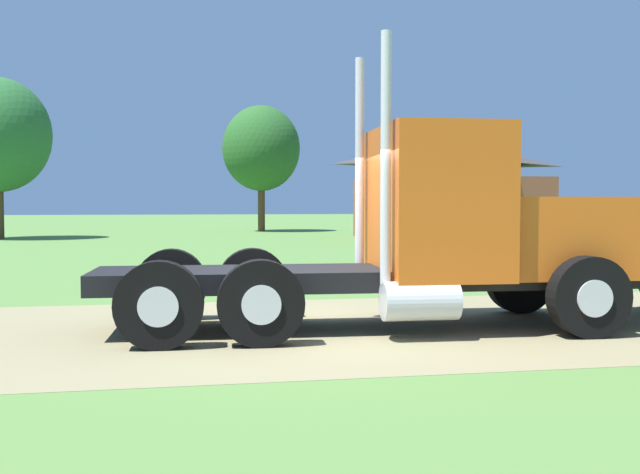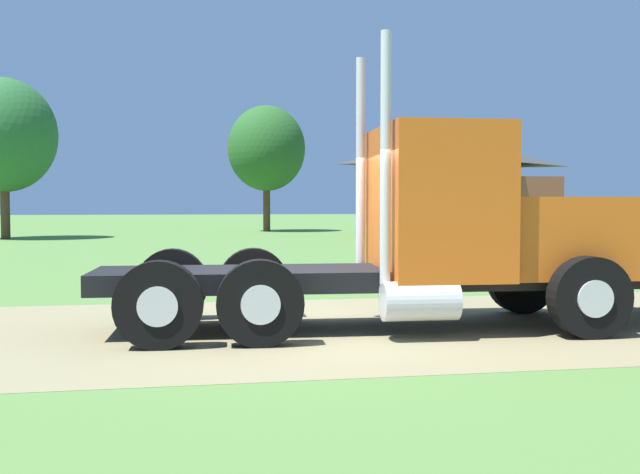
# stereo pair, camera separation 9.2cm
# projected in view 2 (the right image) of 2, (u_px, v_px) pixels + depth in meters

# --- Properties ---
(ground_plane) EXTENTS (200.00, 200.00, 0.00)m
(ground_plane) POSITION_uv_depth(u_px,v_px,m) (293.00, 329.00, 10.49)
(ground_plane) COLOR #557F3B
(dirt_track) EXTENTS (120.00, 6.09, 0.01)m
(dirt_track) POSITION_uv_depth(u_px,v_px,m) (293.00, 329.00, 10.49)
(dirt_track) COLOR #8A805A
(dirt_track) RESTS_ON ground_plane
(truck_foreground_white) EXTENTS (8.03, 2.92, 4.03)m
(truck_foreground_white) POSITION_uv_depth(u_px,v_px,m) (446.00, 235.00, 10.63)
(truck_foreground_white) COLOR black
(truck_foreground_white) RESTS_ON ground_plane
(shed_building) EXTENTS (9.08, 6.79, 4.95)m
(shed_building) POSITION_uv_depth(u_px,v_px,m) (455.00, 191.00, 36.95)
(shed_building) COLOR brown
(shed_building) RESTS_ON ground_plane
(tree_left) EXTENTS (5.10, 5.10, 7.92)m
(tree_left) POSITION_uv_depth(u_px,v_px,m) (4.00, 135.00, 36.03)
(tree_left) COLOR #513823
(tree_left) RESTS_ON ground_plane
(tree_mid) EXTENTS (4.80, 4.80, 7.80)m
(tree_mid) POSITION_uv_depth(u_px,v_px,m) (266.00, 149.00, 45.43)
(tree_mid) COLOR #513823
(tree_mid) RESTS_ON ground_plane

